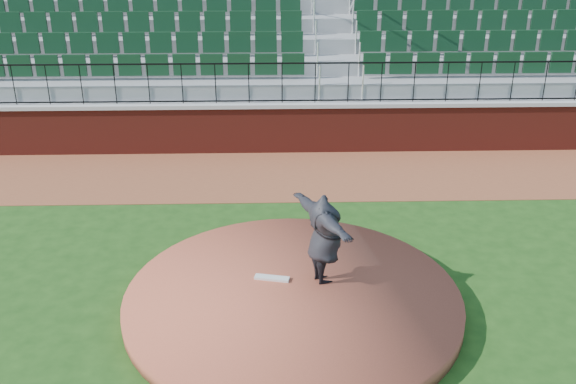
{
  "coord_description": "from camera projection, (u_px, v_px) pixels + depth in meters",
  "views": [
    {
      "loc": [
        -0.29,
        -9.24,
        6.15
      ],
      "look_at": [
        0.0,
        1.5,
        1.3
      ],
      "focal_mm": 41.51,
      "sensor_mm": 36.0,
      "label": 1
    }
  ],
  "objects": [
    {
      "name": "pitchers_mound",
      "position": [
        293.0,
        300.0,
        10.76
      ],
      "size": [
        5.43,
        5.43,
        0.25
      ],
      "primitive_type": "cylinder",
      "color": "brown",
      "rests_on": "ground"
    },
    {
      "name": "concourse_wall",
      "position": [
        279.0,
        9.0,
        21.23
      ],
      "size": [
        34.0,
        0.5,
        5.5
      ],
      "primitive_type": "cube",
      "color": "maroon",
      "rests_on": "ground"
    },
    {
      "name": "wall_railing",
      "position": [
        282.0,
        83.0,
        16.59
      ],
      "size": [
        34.0,
        0.05,
        1.0
      ],
      "primitive_type": null,
      "color": "black",
      "rests_on": "wall_cap"
    },
    {
      "name": "wall_cap",
      "position": [
        282.0,
        104.0,
        16.82
      ],
      "size": [
        34.0,
        0.45,
        0.1
      ],
      "primitive_type": "cube",
      "color": "#B7B7B7",
      "rests_on": "field_wall"
    },
    {
      "name": "pitching_rubber",
      "position": [
        272.0,
        278.0,
        11.1
      ],
      "size": [
        0.6,
        0.26,
        0.04
      ],
      "primitive_type": "cube",
      "rotation": [
        0.0,
        0.0,
        -0.21
      ],
      "color": "silver",
      "rests_on": "pitchers_mound"
    },
    {
      "name": "field_wall",
      "position": [
        282.0,
        129.0,
        17.08
      ],
      "size": [
        34.0,
        0.35,
        1.2
      ],
      "primitive_type": "cube",
      "color": "maroon",
      "rests_on": "ground"
    },
    {
      "name": "ground",
      "position": [
        290.0,
        301.0,
        10.95
      ],
      "size": [
        90.0,
        90.0,
        0.0
      ],
      "primitive_type": "plane",
      "color": "#1B4012",
      "rests_on": "ground"
    },
    {
      "name": "seating_stands",
      "position": [
        280.0,
        41.0,
        18.87
      ],
      "size": [
        34.0,
        5.1,
        4.6
      ],
      "primitive_type": null,
      "color": "gray",
      "rests_on": "ground"
    },
    {
      "name": "warning_track",
      "position": [
        284.0,
        174.0,
        15.87
      ],
      "size": [
        34.0,
        3.2,
        0.01
      ],
      "primitive_type": "cube",
      "color": "brown",
      "rests_on": "ground"
    },
    {
      "name": "pitcher",
      "position": [
        324.0,
        239.0,
        10.75
      ],
      "size": [
        1.22,
        1.99,
        1.58
      ],
      "primitive_type": "imported",
      "rotation": [
        0.0,
        0.0,
        1.96
      ],
      "color": "black",
      "rests_on": "pitchers_mound"
    }
  ]
}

